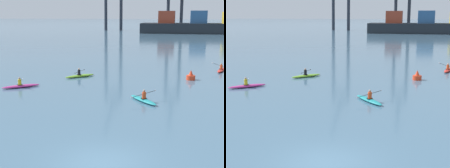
% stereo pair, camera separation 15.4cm
% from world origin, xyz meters
% --- Properties ---
extents(ground_plane, '(800.00, 800.00, 0.00)m').
position_xyz_m(ground_plane, '(0.00, 0.00, 0.00)').
color(ground_plane, '#476B84').
extents(container_barge, '(38.26, 10.34, 7.53)m').
position_xyz_m(container_barge, '(7.20, 104.86, 2.64)').
color(container_barge, '#1E2328').
rests_on(container_barge, ground).
extents(channel_buoy, '(0.90, 0.90, 1.00)m').
position_xyz_m(channel_buoy, '(4.10, 20.80, 0.36)').
color(channel_buoy, red).
rests_on(channel_buoy, ground).
extents(kayak_magenta, '(2.98, 2.66, 1.05)m').
position_xyz_m(kayak_magenta, '(-10.95, 13.74, 0.17)').
color(kayak_magenta, '#C13384').
rests_on(kayak_magenta, ground).
extents(kayak_teal, '(2.64, 2.99, 0.95)m').
position_xyz_m(kayak_teal, '(0.50, 11.18, 0.17)').
color(kayak_teal, teal).
rests_on(kayak_teal, ground).
extents(kayak_lime, '(2.77, 2.89, 1.02)m').
position_xyz_m(kayak_lime, '(-7.31, 19.79, 0.17)').
color(kayak_lime, '#7ABC2D').
rests_on(kayak_lime, ground).
extents(kayak_red, '(2.16, 3.44, 0.98)m').
position_xyz_m(kayak_red, '(7.61, 26.86, 0.17)').
color(kayak_red, red).
rests_on(kayak_red, ground).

